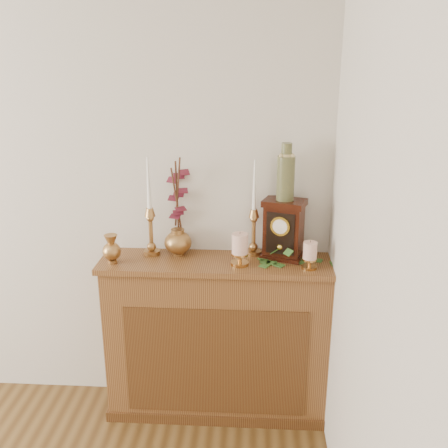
# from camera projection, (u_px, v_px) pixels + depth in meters

# --- Properties ---
(console_shelf) EXTENTS (1.24, 0.34, 0.93)m
(console_shelf) POSITION_uv_depth(u_px,v_px,m) (217.00, 342.00, 2.91)
(console_shelf) COLOR brown
(console_shelf) RESTS_ON ground
(candlestick_left) EXTENTS (0.09, 0.09, 0.53)m
(candlestick_left) POSITION_uv_depth(u_px,v_px,m) (150.00, 224.00, 2.78)
(candlestick_left) COLOR #A67942
(candlestick_left) RESTS_ON console_shelf
(candlestick_center) EXTENTS (0.09, 0.09, 0.52)m
(candlestick_center) POSITION_uv_depth(u_px,v_px,m) (254.00, 225.00, 2.78)
(candlestick_center) COLOR #A67942
(candlestick_center) RESTS_ON console_shelf
(bud_vase) EXTENTS (0.10, 0.10, 0.15)m
(bud_vase) POSITION_uv_depth(u_px,v_px,m) (112.00, 249.00, 2.70)
(bud_vase) COLOR #A67942
(bud_vase) RESTS_ON console_shelf
(ginger_jar) EXTENTS (0.22, 0.24, 0.54)m
(ginger_jar) POSITION_uv_depth(u_px,v_px,m) (178.00, 209.00, 2.79)
(ginger_jar) COLOR #A67942
(ginger_jar) RESTS_ON console_shelf
(pillar_candle_left) EXTENTS (0.09, 0.09, 0.18)m
(pillar_candle_left) POSITION_uv_depth(u_px,v_px,m) (240.00, 248.00, 2.67)
(pillar_candle_left) COLOR #BD8542
(pillar_candle_left) RESTS_ON console_shelf
(pillar_candle_right) EXTENTS (0.08, 0.08, 0.15)m
(pillar_candle_right) POSITION_uv_depth(u_px,v_px,m) (310.00, 254.00, 2.63)
(pillar_candle_right) COLOR #BD8542
(pillar_candle_right) RESTS_ON console_shelf
(ivy_garland) EXTENTS (0.39, 0.20, 0.09)m
(ivy_garland) POSITION_uv_depth(u_px,v_px,m) (313.00, 262.00, 2.70)
(ivy_garland) COLOR #346024
(ivy_garland) RESTS_ON console_shelf
(mantel_clock) EXTENTS (0.25, 0.21, 0.32)m
(mantel_clock) POSITION_uv_depth(u_px,v_px,m) (283.00, 230.00, 2.75)
(mantel_clock) COLOR #36130A
(mantel_clock) RESTS_ON console_shelf
(ceramic_vase) EXTENTS (0.09, 0.09, 0.29)m
(ceramic_vase) POSITION_uv_depth(u_px,v_px,m) (286.00, 175.00, 2.66)
(ceramic_vase) COLOR #1C382C
(ceramic_vase) RESTS_ON mantel_clock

